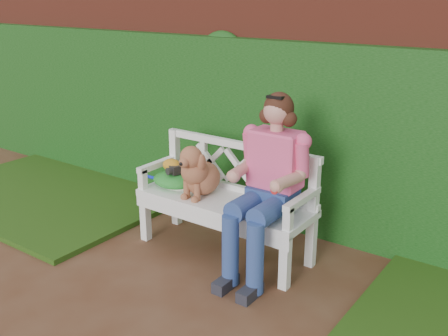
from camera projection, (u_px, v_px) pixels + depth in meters
The scene contains 11 objects.
ground at pixel (165, 306), 3.68m from camera, with size 60.00×60.00×0.00m, color #492616.
brick_wall at pixel (299, 106), 4.79m from camera, with size 10.00×0.30×2.20m, color maroon.
ivy_hedge at pixel (287, 138), 4.70m from camera, with size 10.00×0.18×1.70m, color #255A1F.
grass_left at pixel (55, 192), 5.69m from camera, with size 2.60×2.00×0.05m, color #183310.
garden_bench at pixel (224, 226), 4.37m from camera, with size 1.58×0.60×0.48m, color white, non-canonical shape.
seated_woman at pixel (272, 187), 3.96m from camera, with size 0.59×0.78×1.39m, color #F42743, non-canonical shape.
dog at pixel (200, 169), 4.31m from camera, with size 0.30×0.41×0.46m, color #944A1E, non-canonical shape.
tennis_racket at pixel (175, 184), 4.60m from camera, with size 0.58×0.24×0.03m, color white, non-canonical shape.
green_bag at pixel (173, 179), 4.55m from camera, with size 0.38×0.30×0.13m, color #37822E, non-canonical shape.
camera_item at pixel (174, 169), 4.49m from camera, with size 0.11×0.08×0.07m, color black.
baseball_glove at pixel (172, 165), 4.54m from camera, with size 0.18×0.13×0.11m, color #BF7C1B.
Camera 1 is at (2.18, -2.35, 2.10)m, focal length 42.00 mm.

